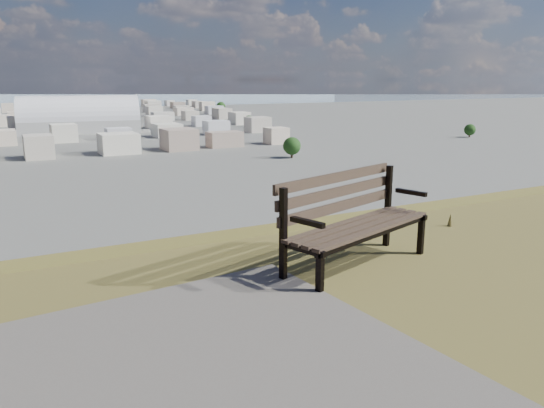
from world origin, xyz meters
TOP-DOWN VIEW (x-y plane):
  - park_bench at (0.21, 2.52)m, footprint 2.02×1.18m
  - arena at (38.08, 292.12)m, footprint 62.10×33.07m

SIDE VIEW (x-z plane):
  - arena at x=38.08m, z-range -6.60..18.38m
  - park_bench at x=0.21m, z-range 25.07..26.07m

